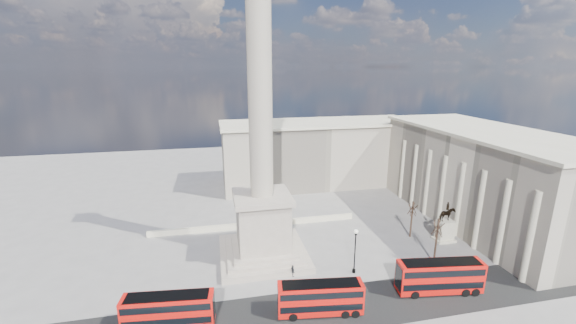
{
  "coord_description": "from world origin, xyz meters",
  "views": [
    {
      "loc": [
        -6.91,
        -47.11,
        30.28
      ],
      "look_at": [
        3.68,
        2.57,
        16.56
      ],
      "focal_mm": 22.0,
      "sensor_mm": 36.0,
      "label": 1
    }
  ],
  "objects_px": {
    "victorian_lamp": "(355,248)",
    "equestrian_statue": "(445,228)",
    "pedestrian_walking": "(409,274)",
    "red_bus_c": "(440,276)",
    "red_bus_b": "(321,298)",
    "pedestrian_standing": "(425,262)",
    "pedestrian_crossing": "(293,271)",
    "nelsons_column": "(262,182)",
    "red_bus_a": "(169,311)"
  },
  "relations": [
    {
      "from": "victorian_lamp",
      "to": "pedestrian_standing",
      "type": "distance_m",
      "value": 12.01
    },
    {
      "from": "equestrian_statue",
      "to": "pedestrian_standing",
      "type": "distance_m",
      "value": 11.09
    },
    {
      "from": "equestrian_statue",
      "to": "pedestrian_crossing",
      "type": "xyz_separation_m",
      "value": [
        -29.16,
        -5.37,
        -1.6
      ]
    },
    {
      "from": "red_bus_c",
      "to": "pedestrian_walking",
      "type": "distance_m",
      "value": 4.61
    },
    {
      "from": "nelsons_column",
      "to": "victorian_lamp",
      "type": "bearing_deg",
      "value": -31.4
    },
    {
      "from": "victorian_lamp",
      "to": "equestrian_statue",
      "type": "height_order",
      "value": "equestrian_statue"
    },
    {
      "from": "red_bus_b",
      "to": "pedestrian_walking",
      "type": "distance_m",
      "value": 15.7
    },
    {
      "from": "nelsons_column",
      "to": "victorian_lamp",
      "type": "relative_size",
      "value": 6.96
    },
    {
      "from": "pedestrian_walking",
      "to": "pedestrian_standing",
      "type": "relative_size",
      "value": 1.11
    },
    {
      "from": "equestrian_statue",
      "to": "pedestrian_standing",
      "type": "relative_size",
      "value": 4.54
    },
    {
      "from": "victorian_lamp",
      "to": "pedestrian_walking",
      "type": "xyz_separation_m",
      "value": [
        7.31,
        -3.3,
        -3.31
      ]
    },
    {
      "from": "red_bus_b",
      "to": "nelsons_column",
      "type": "bearing_deg",
      "value": 115.68
    },
    {
      "from": "nelsons_column",
      "to": "equestrian_statue",
      "type": "bearing_deg",
      "value": -2.68
    },
    {
      "from": "pedestrian_standing",
      "to": "pedestrian_walking",
      "type": "bearing_deg",
      "value": 27.92
    },
    {
      "from": "red_bus_a",
      "to": "equestrian_statue",
      "type": "relative_size",
      "value": 1.46
    },
    {
      "from": "equestrian_statue",
      "to": "red_bus_b",
      "type": "bearing_deg",
      "value": -152.98
    },
    {
      "from": "nelsons_column",
      "to": "pedestrian_walking",
      "type": "relative_size",
      "value": 27.6
    },
    {
      "from": "nelsons_column",
      "to": "pedestrian_walking",
      "type": "height_order",
      "value": "nelsons_column"
    },
    {
      "from": "red_bus_b",
      "to": "pedestrian_walking",
      "type": "bearing_deg",
      "value": 24.0
    },
    {
      "from": "red_bus_a",
      "to": "equestrian_statue",
      "type": "xyz_separation_m",
      "value": [
        45.87,
        12.55,
        0.27
      ]
    },
    {
      "from": "pedestrian_crossing",
      "to": "red_bus_c",
      "type": "bearing_deg",
      "value": -124.72
    },
    {
      "from": "nelsons_column",
      "to": "red_bus_b",
      "type": "relative_size",
      "value": 4.57
    },
    {
      "from": "equestrian_statue",
      "to": "nelsons_column",
      "type": "bearing_deg",
      "value": 177.32
    },
    {
      "from": "nelsons_column",
      "to": "red_bus_a",
      "type": "distance_m",
      "value": 22.09
    },
    {
      "from": "equestrian_statue",
      "to": "pedestrian_walking",
      "type": "bearing_deg",
      "value": -142.52
    },
    {
      "from": "pedestrian_standing",
      "to": "red_bus_a",
      "type": "bearing_deg",
      "value": 5.62
    },
    {
      "from": "red_bus_c",
      "to": "pedestrian_crossing",
      "type": "bearing_deg",
      "value": 165.57
    },
    {
      "from": "red_bus_b",
      "to": "equestrian_statue",
      "type": "height_order",
      "value": "equestrian_statue"
    },
    {
      "from": "red_bus_b",
      "to": "pedestrian_walking",
      "type": "relative_size",
      "value": 6.04
    },
    {
      "from": "red_bus_a",
      "to": "pedestrian_standing",
      "type": "bearing_deg",
      "value": 14.32
    },
    {
      "from": "red_bus_a",
      "to": "victorian_lamp",
      "type": "bearing_deg",
      "value": 19.62
    },
    {
      "from": "pedestrian_walking",
      "to": "pedestrian_crossing",
      "type": "relative_size",
      "value": 0.97
    },
    {
      "from": "red_bus_c",
      "to": "nelsons_column",
      "type": "bearing_deg",
      "value": 154.71
    },
    {
      "from": "red_bus_b",
      "to": "red_bus_c",
      "type": "bearing_deg",
      "value": 10.16
    },
    {
      "from": "red_bus_c",
      "to": "pedestrian_walking",
      "type": "bearing_deg",
      "value": 130.88
    },
    {
      "from": "red_bus_b",
      "to": "victorian_lamp",
      "type": "bearing_deg",
      "value": 52.7
    },
    {
      "from": "nelsons_column",
      "to": "red_bus_a",
      "type": "bearing_deg",
      "value": -133.29
    },
    {
      "from": "red_bus_b",
      "to": "red_bus_c",
      "type": "xyz_separation_m",
      "value": [
        17.35,
        0.8,
        0.2
      ]
    },
    {
      "from": "victorian_lamp",
      "to": "equestrian_statue",
      "type": "relative_size",
      "value": 0.97
    },
    {
      "from": "red_bus_b",
      "to": "pedestrian_standing",
      "type": "xyz_separation_m",
      "value": [
        19.17,
        6.9,
        -1.46
      ]
    },
    {
      "from": "nelsons_column",
      "to": "pedestrian_crossing",
      "type": "height_order",
      "value": "nelsons_column"
    },
    {
      "from": "nelsons_column",
      "to": "pedestrian_walking",
      "type": "distance_m",
      "value": 25.92
    },
    {
      "from": "equestrian_statue",
      "to": "pedestrian_walking",
      "type": "height_order",
      "value": "equestrian_statue"
    },
    {
      "from": "red_bus_a",
      "to": "pedestrian_standing",
      "type": "xyz_separation_m",
      "value": [
        37.54,
        5.43,
        -1.45
      ]
    },
    {
      "from": "red_bus_a",
      "to": "red_bus_c",
      "type": "distance_m",
      "value": 35.73
    },
    {
      "from": "nelsons_column",
      "to": "red_bus_b",
      "type": "distance_m",
      "value": 19.52
    },
    {
      "from": "nelsons_column",
      "to": "equestrian_statue",
      "type": "xyz_separation_m",
      "value": [
        32.6,
        -1.53,
        -10.39
      ]
    },
    {
      "from": "red_bus_b",
      "to": "pedestrian_walking",
      "type": "height_order",
      "value": "red_bus_b"
    },
    {
      "from": "victorian_lamp",
      "to": "pedestrian_walking",
      "type": "distance_m",
      "value": 8.68
    },
    {
      "from": "pedestrian_standing",
      "to": "nelsons_column",
      "type": "bearing_deg",
      "value": -22.22
    }
  ]
}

